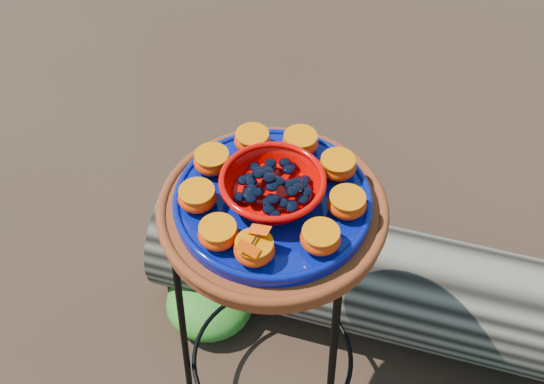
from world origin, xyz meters
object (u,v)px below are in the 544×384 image
at_px(cobalt_plate, 273,202).
at_px(red_bowl, 273,189).
at_px(driftwood_log, 455,299).
at_px(terracotta_saucer, 273,212).
at_px(plant_stand, 272,315).

height_order(cobalt_plate, red_bowl, red_bowl).
distance_m(cobalt_plate, driftwood_log, 0.79).
xyz_separation_m(terracotta_saucer, red_bowl, (0.00, 0.00, 0.07)).
distance_m(red_bowl, driftwood_log, 0.82).
bearing_deg(driftwood_log, red_bowl, -138.27).
bearing_deg(driftwood_log, cobalt_plate, -138.27).
xyz_separation_m(plant_stand, terracotta_saucer, (0.00, 0.00, 0.37)).
xyz_separation_m(plant_stand, driftwood_log, (0.39, 0.35, -0.19)).
bearing_deg(cobalt_plate, plant_stand, 0.00).
relative_size(terracotta_saucer, red_bowl, 2.33).
bearing_deg(terracotta_saucer, driftwood_log, 41.73).
relative_size(plant_stand, driftwood_log, 0.42).
height_order(plant_stand, driftwood_log, plant_stand).
relative_size(plant_stand, red_bowl, 3.79).
bearing_deg(terracotta_saucer, plant_stand, 0.00).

